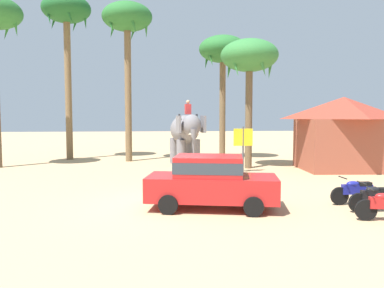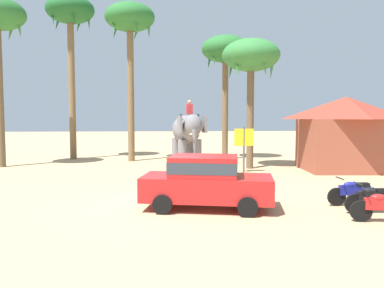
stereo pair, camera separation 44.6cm
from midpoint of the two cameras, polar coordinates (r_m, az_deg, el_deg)
ground_plane at (r=12.74m, az=-4.47°, el=-9.19°), size 120.00×120.00×0.00m
car_sedan_foreground at (r=12.04m, az=1.79°, el=-5.46°), size 4.35×2.46×1.70m
elephant_with_mahout at (r=22.42m, az=-1.57°, el=1.78°), size 2.17×4.00×3.88m
motorcycle_second_in_row at (r=12.91m, az=25.37°, el=-7.31°), size 1.80×0.55×0.94m
motorcycle_mid_row at (r=13.71m, az=22.84°, el=-6.56°), size 1.80×0.55×0.94m
palm_tree_behind_elephant at (r=27.74m, az=-18.93°, el=17.85°), size 3.20×3.20×10.96m
palm_tree_near_hut at (r=21.67m, az=8.09°, el=12.67°), size 3.20×3.20×7.23m
palm_tree_far_back at (r=25.95m, az=4.18°, el=13.61°), size 3.20×3.20×8.33m
palm_tree_leaning_seaward at (r=25.63m, az=-10.30°, el=17.57°), size 3.20×3.20×10.19m
roadside_hut at (r=22.13m, az=21.38°, el=1.81°), size 5.23×4.48×4.00m
signboard_yellow at (r=19.88m, az=7.11°, el=0.56°), size 1.00×0.10×2.40m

